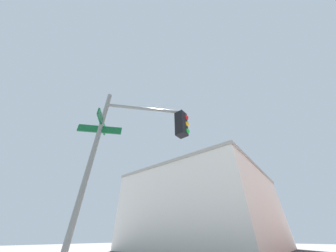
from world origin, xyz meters
TOP-DOWN VIEW (x-y plane):
  - traffic_signal_near at (-6.43, -6.03)m, footprint 2.05×2.28m
  - building_stucco at (-17.62, 18.58)m, footprint 19.54×21.45m

SIDE VIEW (x-z plane):
  - traffic_signal_near at x=-6.43m, z-range 1.07..6.26m
  - building_stucco at x=-17.62m, z-range 0.01..10.38m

